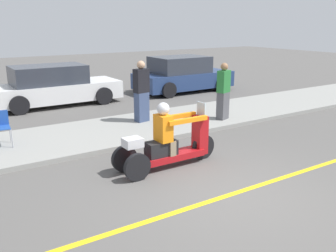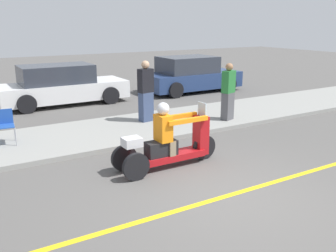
% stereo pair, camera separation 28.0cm
% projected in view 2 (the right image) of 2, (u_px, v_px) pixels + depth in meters
% --- Properties ---
extents(ground_plane, '(60.00, 60.00, 0.00)m').
position_uv_depth(ground_plane, '(230.00, 195.00, 6.65)').
color(ground_plane, '#565451').
extents(lane_stripe, '(24.00, 0.12, 0.01)m').
position_uv_depth(lane_stripe, '(219.00, 198.00, 6.52)').
color(lane_stripe, gold).
rests_on(lane_stripe, ground).
extents(sidewalk_strip, '(28.00, 2.80, 0.12)m').
position_uv_depth(sidewalk_strip, '(124.00, 130.00, 10.44)').
color(sidewalk_strip, gray).
rests_on(sidewalk_strip, ground).
extents(motorcycle_trike, '(2.37, 0.65, 1.41)m').
position_uv_depth(motorcycle_trike, '(168.00, 144.00, 7.81)').
color(motorcycle_trike, black).
rests_on(motorcycle_trike, ground).
extents(spectator_mid_group, '(0.46, 0.32, 1.78)m').
position_uv_depth(spectator_mid_group, '(146.00, 92.00, 10.92)').
color(spectator_mid_group, '#38476B').
rests_on(spectator_mid_group, sidewalk_strip).
extents(spectator_far_back, '(0.46, 0.36, 1.69)m').
position_uv_depth(spectator_far_back, '(228.00, 93.00, 11.10)').
color(spectator_far_back, '#515156').
rests_on(spectator_far_back, sidewalk_strip).
extents(folding_chair_curbside, '(0.50, 0.50, 0.82)m').
position_uv_depth(folding_chair_curbside, '(4.00, 123.00, 8.98)').
color(folding_chair_curbside, '#A5A8AD').
rests_on(folding_chair_curbside, sidewalk_strip).
extents(parked_car_lot_right, '(4.61, 1.93, 1.47)m').
position_uv_depth(parked_car_lot_right, '(61.00, 86.00, 13.78)').
color(parked_car_lot_right, silver).
rests_on(parked_car_lot_right, ground).
extents(parked_car_lot_far, '(4.27, 2.08, 1.53)m').
position_uv_depth(parked_car_lot_far, '(190.00, 75.00, 16.32)').
color(parked_car_lot_far, navy).
rests_on(parked_car_lot_far, ground).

